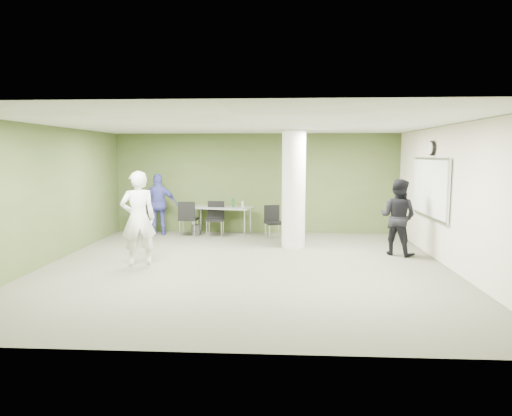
# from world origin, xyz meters

# --- Properties ---
(floor) EXTENTS (8.00, 8.00, 0.00)m
(floor) POSITION_xyz_m (0.00, 0.00, 0.00)
(floor) COLOR #4F5140
(floor) RESTS_ON ground
(ceiling) EXTENTS (8.00, 8.00, 0.00)m
(ceiling) POSITION_xyz_m (0.00, 0.00, 2.80)
(ceiling) COLOR white
(ceiling) RESTS_ON wall_back
(wall_back) EXTENTS (8.00, 2.80, 0.02)m
(wall_back) POSITION_xyz_m (0.00, 4.00, 1.40)
(wall_back) COLOR #455528
(wall_back) RESTS_ON floor
(wall_left) EXTENTS (0.02, 8.00, 2.80)m
(wall_left) POSITION_xyz_m (-4.00, 0.00, 1.40)
(wall_left) COLOR #455528
(wall_left) RESTS_ON floor
(wall_right_cream) EXTENTS (0.02, 8.00, 2.80)m
(wall_right_cream) POSITION_xyz_m (4.00, 0.00, 1.40)
(wall_right_cream) COLOR beige
(wall_right_cream) RESTS_ON floor
(column) EXTENTS (0.56, 0.56, 2.80)m
(column) POSITION_xyz_m (1.00, 2.00, 1.40)
(column) COLOR silver
(column) RESTS_ON floor
(whiteboard) EXTENTS (0.05, 2.30, 1.30)m
(whiteboard) POSITION_xyz_m (3.92, 1.20, 1.50)
(whiteboard) COLOR silver
(whiteboard) RESTS_ON wall_right_cream
(wall_clock) EXTENTS (0.06, 0.32, 0.32)m
(wall_clock) POSITION_xyz_m (3.92, 1.20, 2.35)
(wall_clock) COLOR black
(wall_clock) RESTS_ON wall_right_cream
(folding_table) EXTENTS (1.75, 1.03, 1.03)m
(folding_table) POSITION_xyz_m (-0.92, 3.55, 0.73)
(folding_table) COLOR gray
(folding_table) RESTS_ON floor
(wastebasket) EXTENTS (0.25, 0.25, 0.29)m
(wastebasket) POSITION_xyz_m (-1.65, 3.45, 0.14)
(wastebasket) COLOR #4C4C4C
(wastebasket) RESTS_ON floor
(chair_back_left) EXTENTS (0.55, 0.55, 0.97)m
(chair_back_left) POSITION_xyz_m (-3.16, 3.56, 0.57)
(chair_back_left) COLOR black
(chair_back_left) RESTS_ON floor
(chair_back_right) EXTENTS (0.49, 0.49, 0.96)m
(chair_back_right) POSITION_xyz_m (-1.81, 3.18, 0.56)
(chair_back_right) COLOR black
(chair_back_right) RESTS_ON floor
(chair_table_left) EXTENTS (0.47, 0.47, 0.95)m
(chair_table_left) POSITION_xyz_m (-1.08, 3.31, 0.56)
(chair_table_left) COLOR black
(chair_table_left) RESTS_ON floor
(chair_table_right) EXTENTS (0.56, 0.56, 0.88)m
(chair_table_right) POSITION_xyz_m (0.50, 3.03, 0.51)
(chair_table_right) COLOR black
(chair_table_right) RESTS_ON floor
(woman_white) EXTENTS (0.82, 0.71, 1.89)m
(woman_white) POSITION_xyz_m (-2.14, -0.01, 0.95)
(woman_white) COLOR white
(woman_white) RESTS_ON floor
(man_black) EXTENTS (1.04, 1.00, 1.68)m
(man_black) POSITION_xyz_m (3.28, 1.25, 0.84)
(man_black) COLOR black
(man_black) RESTS_ON floor
(man_blue) EXTENTS (1.05, 0.58, 1.69)m
(man_blue) POSITION_xyz_m (-2.65, 3.40, 0.85)
(man_blue) COLOR #4449A9
(man_blue) RESTS_ON floor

